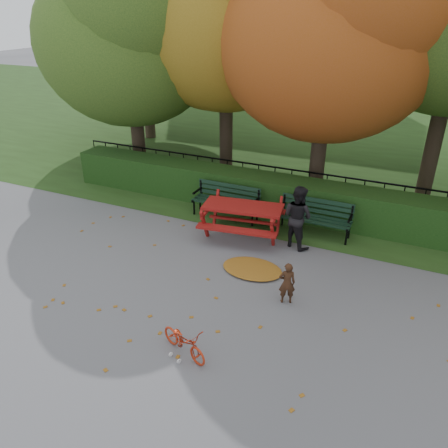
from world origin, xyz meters
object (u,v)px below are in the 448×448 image
at_px(bench_right, 315,214).
at_px(bicycle, 184,341).
at_px(tree_c, 343,19).
at_px(picnic_table, 243,212).
at_px(bench_left, 227,198).
at_px(child, 287,283).
at_px(adult, 298,217).
at_px(tree_a, 132,28).

relative_size(bench_right, bicycle, 1.78).
bearing_deg(tree_c, picnic_table, -112.90).
relative_size(tree_c, picnic_table, 3.77).
height_order(bench_right, picnic_table, picnic_table).
distance_m(bench_left, bench_right, 2.40).
xyz_separation_m(child, adult, (-0.45, 2.22, 0.33)).
bearing_deg(child, bench_right, -109.27).
bearing_deg(picnic_table, bicycle, -89.33).
height_order(bench_left, bench_right, same).
bearing_deg(bench_right, child, -86.00).
distance_m(tree_c, adult, 5.09).
bearing_deg(tree_c, bicycle, -94.91).
height_order(bench_left, child, bench_left).
bearing_deg(bicycle, child, -7.48).
distance_m(child, adult, 2.29).
xyz_separation_m(bench_right, adult, (-0.24, -0.80, 0.24)).
distance_m(tree_a, adult, 7.61).
bearing_deg(picnic_table, child, -58.93).
bearing_deg(picnic_table, bench_right, 19.92).
height_order(adult, bicycle, adult).
distance_m(bench_left, adult, 2.32).
distance_m(tree_a, bench_left, 5.89).
bearing_deg(tree_a, bench_right, -16.61).
bearing_deg(child, adult, -101.84).
relative_size(tree_a, adult, 4.90).
distance_m(picnic_table, bicycle, 4.27).
bearing_deg(bench_left, child, -49.18).
relative_size(picnic_table, bicycle, 2.09).
xyz_separation_m(tree_c, bicycle, (-0.63, -7.32, -4.56)).
xyz_separation_m(bench_left, child, (2.61, -3.02, -0.08)).
xyz_separation_m(child, bicycle, (-1.11, -2.04, -0.17)).
relative_size(bench_right, adult, 1.18).
bearing_deg(adult, picnic_table, 27.26).
bearing_deg(tree_c, adult, -89.48).
relative_size(tree_c, adult, 5.24).
distance_m(tree_c, bicycle, 8.65).
xyz_separation_m(bench_right, child, (0.21, -3.02, -0.08)).
xyz_separation_m(bench_left, adult, (2.16, -0.80, 0.24)).
bearing_deg(bench_right, bicycle, -100.02).
relative_size(bench_right, child, 2.06).
relative_size(bench_left, child, 2.06).
relative_size(adult, bicycle, 1.51).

